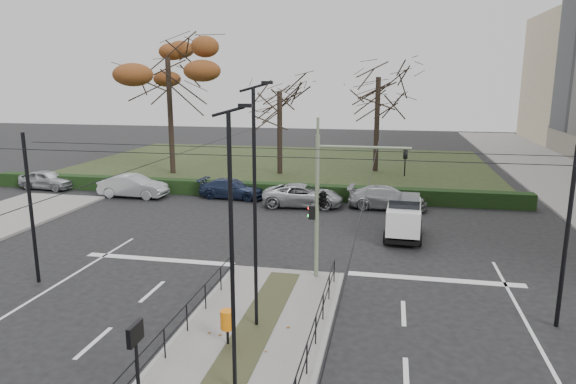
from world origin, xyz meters
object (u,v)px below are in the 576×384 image
info_panel (136,344)px  streetlamp_median_near (232,254)px  streetlamp_median_far (255,207)px  parked_car_first (47,180)px  parked_car_third (232,189)px  parked_car_second (133,186)px  parked_car_fourth (303,195)px  rust_tree (168,57)px  white_van (404,216)px  bare_tree_center (378,84)px  parked_car_fifth (387,198)px  bare_tree_near (280,98)px  traffic_light (325,196)px  litter_bin (227,320)px

info_panel → streetlamp_median_near: (1.91, 1.40, 1.83)m
streetlamp_median_far → parked_car_first: size_ratio=1.86×
streetlamp_median_far → parked_car_first: streetlamp_median_far is taller
streetlamp_median_near → parked_car_third: size_ratio=1.59×
parked_car_second → parked_car_fourth: (11.89, -0.27, -0.06)m
parked_car_second → rust_tree: size_ratio=0.37×
parked_car_second → parked_car_third: 6.84m
parked_car_third → white_van: white_van is taller
parked_car_fourth → rust_tree: bearing=50.1°
bare_tree_center → parked_car_fifth: 15.04m
info_panel → white_van: size_ratio=0.60×
bare_tree_near → white_van: bearing=-58.5°
traffic_light → info_panel: bearing=-107.8°
parked_car_first → white_van: bearing=-100.3°
rust_tree → bare_tree_near: (9.08, 1.59, -3.24)m
rust_tree → bare_tree_near: bearing=9.9°
streetlamp_median_near → parked_car_first: streetlamp_median_near is taller
streetlamp_median_far → parked_car_fifth: streetlamp_median_far is taller
bare_tree_center → streetlamp_median_near: bearing=-93.9°
streetlamp_median_far → parked_car_fourth: streetlamp_median_far is taller
info_panel → parked_car_fifth: 22.81m
parked_car_first → bare_tree_center: bare_tree_center is taller
traffic_light → bare_tree_near: (-6.82, 22.85, 3.02)m
litter_bin → parked_car_first: bearing=136.2°
traffic_light → bare_tree_near: 24.03m
litter_bin → bare_tree_near: bare_tree_near is taller
rust_tree → streetlamp_median_far: bearing=-61.1°
streetlamp_median_far → bare_tree_near: (-5.23, 27.47, 2.42)m
traffic_light → rust_tree: bearing=126.8°
traffic_light → rust_tree: (-15.91, 21.26, 6.26)m
white_van → parked_car_third: bearing=148.6°
parked_car_fifth → streetlamp_median_near: bearing=173.3°
parked_car_fourth → bare_tree_center: bare_tree_center is taller
streetlamp_median_near → parked_car_fourth: 20.62m
streetlamp_median_far → bare_tree_near: bare_tree_near is taller
rust_tree → parked_car_fifth: rust_tree is taller
parked_car_fourth → bare_tree_near: (-3.86, 10.81, 5.79)m
rust_tree → parked_car_third: bearing=-45.3°
parked_car_second → parked_car_fifth: size_ratio=0.97×
parked_car_first → parked_car_fourth: size_ratio=0.81×
parked_car_second → bare_tree_near: (8.04, 10.54, 5.72)m
streetlamp_median_far → bare_tree_center: (2.74, 30.40, 3.51)m
parked_car_first → rust_tree: bearing=-35.0°
streetlamp_median_near → parked_car_first: (-21.24, 21.77, -3.12)m
parked_car_fourth → traffic_light: bearing=-170.6°
litter_bin → white_van: white_van is taller
parked_car_second → parked_car_fifth: (17.18, 0.14, -0.07)m
rust_tree → parked_car_fifth: 22.17m
parked_car_third → parked_car_fifth: (10.43, -0.93, 0.04)m
bare_tree_center → info_panel: bearing=-96.8°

